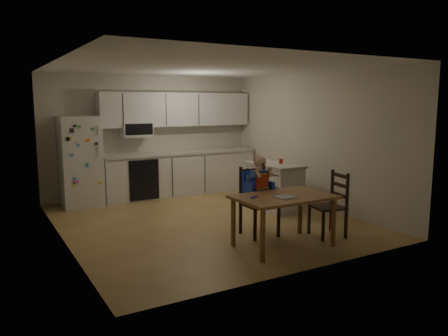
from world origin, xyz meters
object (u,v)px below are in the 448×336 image
refrigerator (80,161)px  chair_side (334,200)px  kitchen_island (274,186)px  red_cup (281,161)px  chair_booster (258,187)px  dining_table (284,203)px

refrigerator → chair_side: size_ratio=1.79×
kitchen_island → red_cup: (0.10, -0.05, 0.46)m
kitchen_island → chair_booster: size_ratio=0.96×
kitchen_island → chair_booster: bearing=-134.9°
kitchen_island → chair_side: bearing=-97.1°
red_cup → chair_booster: 1.69m
refrigerator → chair_booster: refrigerator is taller
chair_booster → chair_side: (0.94, -0.59, -0.18)m
refrigerator → kitchen_island: refrigerator is taller
red_cup → chair_booster: (-1.26, -1.11, -0.17)m
chair_booster → red_cup: bearing=43.0°
kitchen_island → red_cup: bearing=-28.5°
refrigerator → red_cup: (3.12, -2.08, 0.04)m
refrigerator → dining_table: refrigerator is taller
refrigerator → dining_table: bearing=-64.0°
kitchen_island → chair_booster: 1.67m
dining_table → chair_booster: 0.63m
red_cup → chair_side: size_ratio=0.09×
chair_booster → chair_side: chair_booster is taller
red_cup → dining_table: bearing=-126.1°
refrigerator → red_cup: bearing=-33.7°
refrigerator → kitchen_island: size_ratio=1.48×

